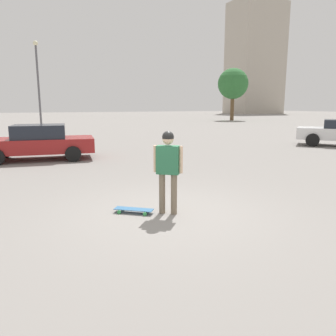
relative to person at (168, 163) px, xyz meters
The scene contains 7 objects.
ground_plane 1.04m from the person, ahead, with size 220.00×220.00×0.00m, color gray.
person is the anchor object (origin of this frame).
skateboard 1.20m from the person, 61.03° to the left, with size 0.69×0.76×0.09m.
car_parked_near 8.67m from the person, 10.97° to the left, with size 2.64×4.70×1.42m.
building_block_distant 93.30m from the person, 42.11° to the right, with size 9.88×14.12×29.80m.
tree_distant 45.11m from the person, 39.28° to the right, with size 4.52×4.52×7.68m.
lamp_post 15.82m from the person, ahead, with size 0.28×0.28×5.89m.
Camera 1 is at (-5.74, 2.90, 2.17)m, focal length 35.00 mm.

